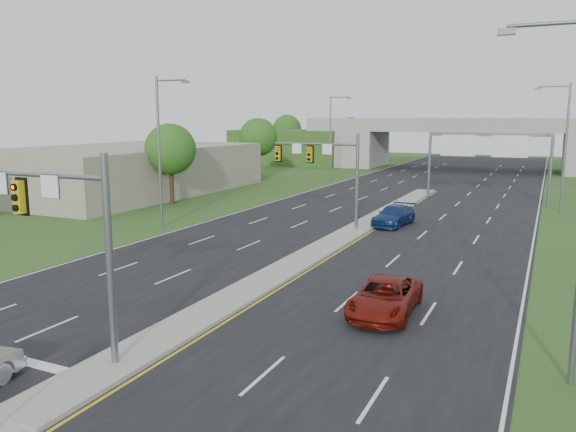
% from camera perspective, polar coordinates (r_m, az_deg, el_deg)
% --- Properties ---
extents(ground, '(240.00, 240.00, 0.00)m').
position_cam_1_polar(ground, '(19.89, -17.11, -14.43)').
color(ground, '#2E4A1A').
rests_on(ground, ground).
extents(road, '(24.00, 160.00, 0.02)m').
position_cam_1_polar(road, '(50.48, 10.48, 0.56)').
color(road, black).
rests_on(road, ground).
extents(median, '(2.00, 54.00, 0.16)m').
position_cam_1_polar(median, '(39.14, 6.00, -1.88)').
color(median, gray).
rests_on(median, road).
extents(median_nose, '(2.00, 2.00, 0.16)m').
position_cam_1_polar(median_nose, '(17.43, -26.41, -18.32)').
color(median_nose, gray).
rests_on(median_nose, road).
extents(lane_markings, '(23.72, 160.00, 0.01)m').
position_cam_1_polar(lane_markings, '(44.86, 7.75, -0.51)').
color(lane_markings, gold).
rests_on(lane_markings, road).
extents(signal_mast_near, '(6.62, 0.60, 7.00)m').
position_cam_1_polar(signal_mast_near, '(20.03, -22.75, -0.42)').
color(signal_mast_near, slate).
rests_on(signal_mast_near, ground).
extents(signal_mast_far, '(6.62, 0.60, 7.00)m').
position_cam_1_polar(signal_mast_far, '(41.05, 4.01, 5.22)').
color(signal_mast_far, slate).
rests_on(signal_mast_far, ground).
extents(sign_gantry, '(11.58, 0.44, 6.67)m').
position_cam_1_polar(sign_gantry, '(58.52, 19.53, 6.57)').
color(sign_gantry, slate).
rests_on(sign_gantry, ground).
extents(overpass, '(80.00, 14.00, 8.10)m').
position_cam_1_polar(overpass, '(94.19, 17.59, 6.69)').
color(overpass, gray).
rests_on(overpass, ground).
extents(lightpole_l_mid, '(2.85, 0.25, 11.00)m').
position_cam_1_polar(lightpole_l_mid, '(42.10, -12.75, 7.00)').
color(lightpole_l_mid, slate).
rests_on(lightpole_l_mid, ground).
extents(lightpole_l_far, '(2.85, 0.25, 11.00)m').
position_cam_1_polar(lightpole_l_far, '(72.97, 4.46, 8.33)').
color(lightpole_l_far, slate).
rests_on(lightpole_l_far, ground).
extents(lightpole_r_far, '(2.85, 0.25, 11.00)m').
position_cam_1_polar(lightpole_r_far, '(53.29, 26.17, 6.79)').
color(lightpole_r_far, slate).
rests_on(lightpole_r_far, ground).
extents(tree_l_near, '(4.80, 4.80, 7.60)m').
position_cam_1_polar(tree_l_near, '(54.15, -11.86, 6.64)').
color(tree_l_near, '#382316').
rests_on(tree_l_near, ground).
extents(tree_l_mid, '(5.20, 5.20, 8.12)m').
position_cam_1_polar(tree_l_mid, '(77.42, -3.05, 7.99)').
color(tree_l_mid, '#382316').
rests_on(tree_l_mid, ground).
extents(tree_back_a, '(6.00, 6.00, 8.85)m').
position_cam_1_polar(tree_back_a, '(118.55, -0.10, 8.81)').
color(tree_back_a, '#382316').
rests_on(tree_back_a, ground).
extents(tree_back_b, '(5.60, 5.60, 8.32)m').
position_cam_1_polar(tree_back_b, '(113.31, 6.39, 8.53)').
color(tree_back_b, '#382316').
rests_on(tree_back_b, ground).
extents(commercial_building, '(18.00, 30.00, 5.00)m').
position_cam_1_polar(commercial_building, '(64.51, -16.25, 4.56)').
color(commercial_building, gray).
rests_on(commercial_building, ground).
extents(car_far_a, '(2.55, 5.24, 1.43)m').
position_cam_1_polar(car_far_a, '(23.85, 9.84, -8.10)').
color(car_far_a, maroon).
rests_on(car_far_a, road).
extents(car_far_b, '(2.65, 5.35, 1.49)m').
position_cam_1_polar(car_far_b, '(43.36, 10.71, 0.05)').
color(car_far_b, navy).
rests_on(car_far_b, road).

